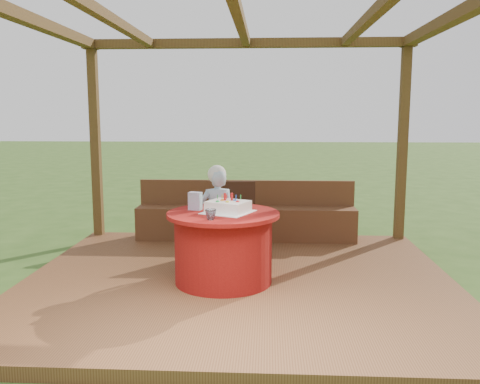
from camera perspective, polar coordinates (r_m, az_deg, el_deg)
name	(u,v)px	position (r m, az deg, el deg)	size (l,w,h in m)	color
ground	(239,289)	(5.48, -0.15, -10.79)	(60.00, 60.00, 0.00)	#2F501A
deck	(239,283)	(5.46, -0.15, -10.20)	(4.50, 4.00, 0.12)	brown
pergola	(239,55)	(5.20, -0.16, 15.08)	(4.50, 4.00, 2.72)	brown
bench	(246,220)	(7.03, 0.66, -3.16)	(3.00, 0.42, 0.80)	brown
table	(223,247)	(5.22, -1.88, -6.16)	(1.14, 1.14, 0.73)	maroon
chair	(238,214)	(6.33, -0.20, -2.44)	(0.45, 0.45, 0.88)	#311B0F
elderly_woman	(217,214)	(5.80, -2.58, -2.48)	(0.44, 0.32, 1.15)	#90BAD6
birthday_cake	(228,207)	(5.12, -1.35, -1.65)	(0.58, 0.58, 0.19)	white
gift_bag	(195,201)	(5.27, -5.05, -1.02)	(0.13, 0.08, 0.19)	#C781B6
drinking_glass	(211,214)	(4.77, -3.31, -2.54)	(0.11, 0.11, 0.10)	silver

